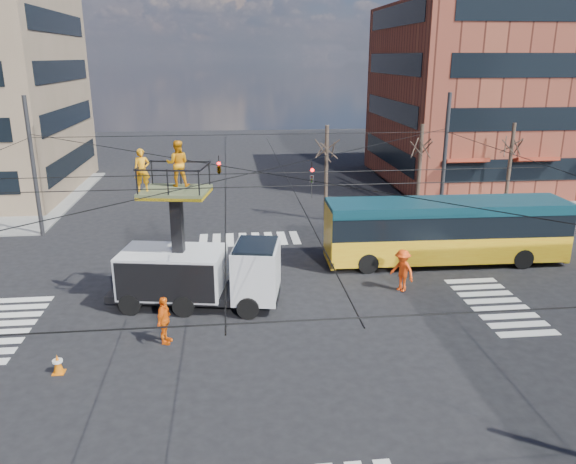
{
  "coord_description": "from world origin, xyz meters",
  "views": [
    {
      "loc": [
        -1.06,
        -20.59,
        10.0
      ],
      "look_at": [
        1.47,
        2.98,
        2.57
      ],
      "focal_mm": 35.0,
      "sensor_mm": 36.0,
      "label": 1
    }
  ],
  "objects_px": {
    "worker_ground": "(164,320)",
    "traffic_cone": "(58,364)",
    "city_bus": "(446,230)",
    "flagger": "(402,270)",
    "utility_truck": "(198,256)"
  },
  "relations": [
    {
      "from": "traffic_cone",
      "to": "flagger",
      "type": "height_order",
      "value": "flagger"
    },
    {
      "from": "utility_truck",
      "to": "worker_ground",
      "type": "distance_m",
      "value": 3.67
    },
    {
      "from": "traffic_cone",
      "to": "flagger",
      "type": "relative_size",
      "value": 0.36
    },
    {
      "from": "city_bus",
      "to": "worker_ground",
      "type": "relative_size",
      "value": 6.65
    },
    {
      "from": "city_bus",
      "to": "flagger",
      "type": "distance_m",
      "value": 4.67
    },
    {
      "from": "traffic_cone",
      "to": "city_bus",
      "type": "bearing_deg",
      "value": 28.01
    },
    {
      "from": "worker_ground",
      "to": "utility_truck",
      "type": "bearing_deg",
      "value": -4.31
    },
    {
      "from": "flagger",
      "to": "utility_truck",
      "type": "bearing_deg",
      "value": -119.18
    },
    {
      "from": "utility_truck",
      "to": "worker_ground",
      "type": "height_order",
      "value": "utility_truck"
    },
    {
      "from": "utility_truck",
      "to": "worker_ground",
      "type": "relative_size",
      "value": 4.04
    },
    {
      "from": "city_bus",
      "to": "flagger",
      "type": "bearing_deg",
      "value": -132.72
    },
    {
      "from": "traffic_cone",
      "to": "flagger",
      "type": "bearing_deg",
      "value": 22.36
    },
    {
      "from": "city_bus",
      "to": "traffic_cone",
      "type": "relative_size",
      "value": 17.64
    },
    {
      "from": "worker_ground",
      "to": "traffic_cone",
      "type": "bearing_deg",
      "value": 132.06
    },
    {
      "from": "utility_truck",
      "to": "worker_ground",
      "type": "xyz_separation_m",
      "value": [
        -1.13,
        -3.26,
        -1.25
      ]
    }
  ]
}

